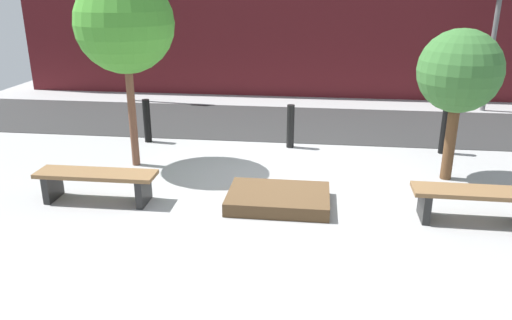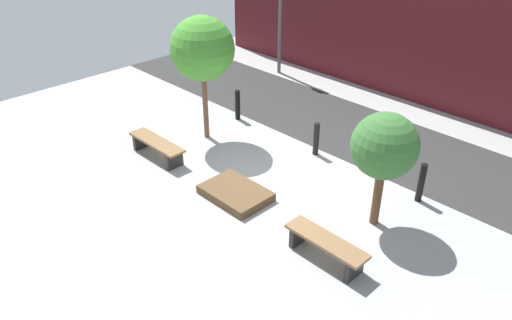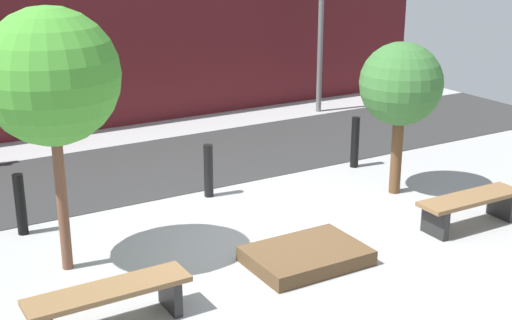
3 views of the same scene
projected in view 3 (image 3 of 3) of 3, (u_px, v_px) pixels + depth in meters
ground_plane at (276, 242)px, 9.67m from camera, size 18.00×18.00×0.00m
road_strip at (164, 165)px, 12.79m from camera, size 18.00×3.09×0.01m
building_facade at (101, 44)px, 14.82m from camera, size 16.20×0.50×3.50m
bench_left at (109, 299)px, 7.53m from camera, size 1.76×0.47×0.46m
bench_right at (470, 205)px, 10.08m from camera, size 1.66×0.47×0.46m
planter_bed at (306, 256)px, 9.04m from camera, size 1.47×1.03×0.20m
tree_behind_left_bench at (51, 77)px, 8.18m from camera, size 1.62×1.62×3.25m
tree_behind_right_bench at (401, 85)px, 10.94m from camera, size 1.29×1.29×2.43m
bollard_far_left at (20, 204)px, 9.80m from camera, size 0.15×0.15×0.88m
bollard_left at (208, 171)px, 11.19m from camera, size 0.15×0.15×0.85m
bollard_center at (355, 142)px, 12.57m from camera, size 0.14×0.14×0.91m
traffic_light_mid_west at (322, 5)px, 15.79m from camera, size 0.28×0.27×3.49m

